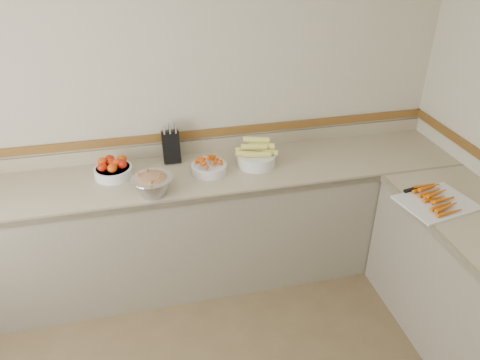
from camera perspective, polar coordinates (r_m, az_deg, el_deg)
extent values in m
plane|color=#C0B89E|center=(3.37, -8.44, 9.21)|extent=(4.00, 0.00, 4.00)
cube|color=tan|center=(3.26, -7.31, 0.30)|extent=(4.00, 0.65, 0.04)
cube|color=gray|center=(3.51, -6.83, -6.05)|extent=(4.00, 0.63, 0.86)
cube|color=#7D6D54|center=(2.99, -6.59, -2.66)|extent=(4.00, 0.02, 0.04)
cube|color=tan|center=(3.50, -8.00, 3.82)|extent=(4.00, 0.02, 0.10)
cube|color=brown|center=(3.46, -8.11, 5.28)|extent=(4.00, 0.02, 0.06)
cube|color=black|center=(3.39, -8.40, 4.06)|extent=(0.12, 0.15, 0.24)
cylinder|color=silver|center=(3.31, -9.22, 6.02)|extent=(0.02, 0.03, 0.06)
cylinder|color=silver|center=(3.31, -8.54, 6.09)|extent=(0.02, 0.03, 0.06)
cylinder|color=silver|center=(3.31, -7.87, 6.17)|extent=(0.02, 0.03, 0.06)
cylinder|color=silver|center=(3.33, -9.26, 6.19)|extent=(0.02, 0.03, 0.06)
cylinder|color=silver|center=(3.33, -8.59, 6.26)|extent=(0.02, 0.03, 0.06)
cylinder|color=silver|center=(3.33, -7.91, 6.34)|extent=(0.02, 0.03, 0.06)
cylinder|color=silver|center=(3.35, -9.30, 6.35)|extent=(0.02, 0.03, 0.06)
cylinder|color=silver|center=(3.35, -8.63, 6.43)|extent=(0.02, 0.03, 0.06)
cylinder|color=silver|center=(3.36, -7.96, 6.50)|extent=(0.02, 0.03, 0.06)
cylinder|color=silver|center=(3.31, -15.17, 0.98)|extent=(0.26, 0.26, 0.07)
torus|color=silver|center=(3.30, -15.23, 1.41)|extent=(0.26, 0.26, 0.01)
cylinder|color=white|center=(3.30, -15.23, 1.41)|extent=(0.23, 0.23, 0.01)
ellipsoid|color=#B41607|center=(3.25, -16.44, 1.53)|extent=(0.07, 0.07, 0.06)
ellipsoid|color=#C53B07|center=(3.22, -15.32, 1.41)|extent=(0.07, 0.07, 0.06)
ellipsoid|color=#B41607|center=(3.25, -14.19, 1.87)|extent=(0.07, 0.07, 0.06)
ellipsoid|color=#C53B07|center=(3.32, -16.41, 2.16)|extent=(0.07, 0.07, 0.06)
ellipsoid|color=#B41607|center=(3.29, -15.31, 2.05)|extent=(0.07, 0.07, 0.06)
ellipsoid|color=#C53B07|center=(3.32, -14.21, 2.49)|extent=(0.07, 0.07, 0.06)
ellipsoid|color=#B41607|center=(3.34, -15.60, 2.46)|extent=(0.07, 0.07, 0.06)
ellipsoid|color=#C53B07|center=(3.27, -14.79, 1.97)|extent=(0.07, 0.07, 0.06)
cylinder|color=silver|center=(3.25, -3.79, 1.45)|extent=(0.24, 0.24, 0.06)
torus|color=silver|center=(3.24, -3.80, 1.85)|extent=(0.25, 0.25, 0.01)
cylinder|color=white|center=(3.24, -3.80, 1.85)|extent=(0.21, 0.21, 0.01)
sphere|color=#CC4A07|center=(3.25, -5.19, 2.43)|extent=(0.03, 0.03, 0.03)
sphere|color=#CC4A07|center=(3.23, -3.20, 2.78)|extent=(0.03, 0.03, 0.03)
sphere|color=#CC4A07|center=(3.17, -3.96, 1.90)|extent=(0.03, 0.03, 0.03)
sphere|color=#CC4A07|center=(3.21, -3.44, 2.51)|extent=(0.03, 0.03, 0.03)
sphere|color=#CC4A07|center=(3.26, -4.79, 2.62)|extent=(0.03, 0.03, 0.03)
sphere|color=#CC4A07|center=(3.21, -3.67, 2.61)|extent=(0.03, 0.03, 0.03)
sphere|color=#CC4A07|center=(3.20, -3.62, 2.49)|extent=(0.03, 0.03, 0.03)
sphere|color=#CC4A07|center=(3.21, -4.00, 2.69)|extent=(0.03, 0.03, 0.03)
sphere|color=#CC4A07|center=(3.21, -4.61, 2.39)|extent=(0.03, 0.03, 0.03)
sphere|color=#CC4A07|center=(3.21, -3.73, 2.70)|extent=(0.03, 0.03, 0.03)
sphere|color=#CC4A07|center=(3.24, -4.63, 2.62)|extent=(0.03, 0.03, 0.03)
sphere|color=#CC4A07|center=(3.20, -4.33, 2.45)|extent=(0.03, 0.03, 0.03)
sphere|color=#CC4A07|center=(3.20, -3.91, 2.74)|extent=(0.03, 0.03, 0.03)
sphere|color=#CC4A07|center=(3.21, -3.60, 2.72)|extent=(0.03, 0.03, 0.03)
sphere|color=#CC4A07|center=(3.25, -4.24, 2.82)|extent=(0.03, 0.03, 0.03)
sphere|color=#CC4A07|center=(3.20, -3.12, 2.30)|extent=(0.03, 0.03, 0.03)
sphere|color=#CC4A07|center=(3.22, -3.46, 2.74)|extent=(0.03, 0.03, 0.03)
sphere|color=#CC4A07|center=(3.21, -2.88, 2.41)|extent=(0.03, 0.03, 0.03)
sphere|color=#CC4A07|center=(3.26, -3.80, 2.78)|extent=(0.03, 0.03, 0.03)
sphere|color=#CC4A07|center=(3.21, -3.84, 2.74)|extent=(0.03, 0.03, 0.03)
sphere|color=#CC4A07|center=(3.22, -4.58, 2.38)|extent=(0.03, 0.03, 0.03)
sphere|color=#CC4A07|center=(3.21, -2.71, 2.37)|extent=(0.03, 0.03, 0.03)
sphere|color=#CC4A07|center=(3.22, -3.23, 2.73)|extent=(0.03, 0.03, 0.03)
sphere|color=#CC4A07|center=(3.21, -3.75, 2.73)|extent=(0.03, 0.03, 0.03)
sphere|color=#CC4A07|center=(3.23, -3.85, 2.82)|extent=(0.03, 0.03, 0.03)
sphere|color=#CC4A07|center=(3.23, -2.58, 2.36)|extent=(0.03, 0.03, 0.03)
sphere|color=#CC4A07|center=(3.20, -4.24, 2.34)|extent=(0.03, 0.03, 0.03)
sphere|color=#CC4A07|center=(3.20, -4.49, 2.33)|extent=(0.03, 0.03, 0.03)
sphere|color=#CC4A07|center=(3.18, -3.28, 2.06)|extent=(0.03, 0.03, 0.03)
sphere|color=#CC4A07|center=(3.25, -4.51, 2.70)|extent=(0.03, 0.03, 0.03)
cylinder|color=silver|center=(3.34, 2.01, 2.54)|extent=(0.28, 0.28, 0.08)
torus|color=silver|center=(3.32, 2.02, 3.08)|extent=(0.28, 0.28, 0.01)
cylinder|color=#D8CC5A|center=(3.28, 1.10, 3.22)|extent=(0.19, 0.10, 0.04)
cylinder|color=#D8CC5A|center=(3.28, 2.21, 3.14)|extent=(0.19, 0.07, 0.04)
cylinder|color=#D8CC5A|center=(3.32, 3.09, 3.46)|extent=(0.18, 0.12, 0.04)
cylinder|color=#D8CC5A|center=(3.33, 1.02, 3.66)|extent=(0.19, 0.09, 0.04)
cylinder|color=#D8CC5A|center=(3.36, 2.36, 3.87)|extent=(0.18, 0.13, 0.04)
cylinder|color=#D8CC5A|center=(3.29, 1.73, 4.07)|extent=(0.19, 0.08, 0.04)
cylinder|color=#D8CC5A|center=(3.31, 2.69, 4.26)|extent=(0.19, 0.11, 0.04)
cylinder|color=#D8CC5A|center=(3.30, 2.01, 4.94)|extent=(0.19, 0.10, 0.04)
cylinder|color=#B2B2BA|center=(3.04, -10.60, -0.70)|extent=(0.26, 0.26, 0.12)
torus|color=#B2B2BA|center=(3.01, -10.70, 0.21)|extent=(0.27, 0.27, 0.01)
ellipsoid|color=#A81325|center=(3.01, -10.69, 0.06)|extent=(0.22, 0.22, 0.07)
cube|color=#A81325|center=(3.05, -11.22, 1.16)|extent=(0.02, 0.02, 0.02)
cube|color=#7EAD54|center=(2.93, -10.84, -0.26)|extent=(0.03, 0.03, 0.02)
cube|color=#A81325|center=(3.02, -12.19, 0.68)|extent=(0.02, 0.02, 0.02)
cube|color=#7EAD54|center=(3.00, -10.84, 0.46)|extent=(0.02, 0.02, 0.02)
cube|color=#A81325|center=(3.00, -9.74, 0.63)|extent=(0.03, 0.03, 0.02)
cube|color=#7EAD54|center=(2.99, -10.67, 0.28)|extent=(0.02, 0.02, 0.02)
cube|color=#A81325|center=(3.03, -10.20, 0.61)|extent=(0.02, 0.02, 0.02)
cube|color=#7EAD54|center=(3.02, -11.15, 0.42)|extent=(0.02, 0.02, 0.02)
cube|color=#A81325|center=(3.00, -10.90, 0.46)|extent=(0.02, 0.02, 0.02)
cube|color=#7EAD54|center=(2.96, -9.90, 0.19)|extent=(0.02, 0.02, 0.02)
cube|color=#A81325|center=(3.05, -10.33, 0.89)|extent=(0.02, 0.02, 0.02)
cube|color=#7EAD54|center=(2.99, -10.57, 0.24)|extent=(0.03, 0.03, 0.02)
cube|color=#A81325|center=(3.00, -10.54, 0.34)|extent=(0.02, 0.02, 0.02)
cube|color=#7EAD54|center=(3.06, -10.17, 1.08)|extent=(0.02, 0.02, 0.02)
cube|color=silver|center=(3.16, 22.83, -2.57)|extent=(0.49, 0.42, 0.01)
cone|color=#CC5907|center=(3.07, 24.28, -3.61)|extent=(0.17, 0.06, 0.03)
cone|color=#CC5907|center=(3.07, 24.11, -3.00)|extent=(0.17, 0.06, 0.03)
cone|color=#CC5907|center=(3.10, 23.76, -3.10)|extent=(0.17, 0.06, 0.03)
cone|color=#CC5907|center=(3.11, 23.50, -2.85)|extent=(0.17, 0.06, 0.03)
cone|color=#CC5907|center=(3.12, 23.33, -2.25)|extent=(0.17, 0.06, 0.03)
cone|color=#CC5907|center=(3.15, 23.00, -2.36)|extent=(0.17, 0.06, 0.03)
cone|color=#CC5907|center=(3.17, 22.75, -2.11)|extent=(0.17, 0.06, 0.03)
cone|color=#CC5907|center=(3.17, 22.58, -1.53)|extent=(0.17, 0.06, 0.03)
cone|color=#CC5907|center=(3.20, 22.26, -1.64)|extent=(0.17, 0.06, 0.03)
cone|color=#CC5907|center=(3.22, 22.02, -1.40)|extent=(0.17, 0.06, 0.03)
cone|color=#CC5907|center=(3.22, 21.85, -0.82)|extent=(0.17, 0.06, 0.03)
cone|color=#CC5907|center=(3.25, 21.54, -0.94)|extent=(0.17, 0.06, 0.03)
cone|color=#CC5907|center=(3.27, 21.31, -0.71)|extent=(0.17, 0.06, 0.03)
cube|color=silver|center=(3.28, 21.99, -0.93)|extent=(0.18, 0.07, 0.00)
cube|color=black|center=(3.21, 20.05, -1.14)|extent=(0.10, 0.04, 0.02)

